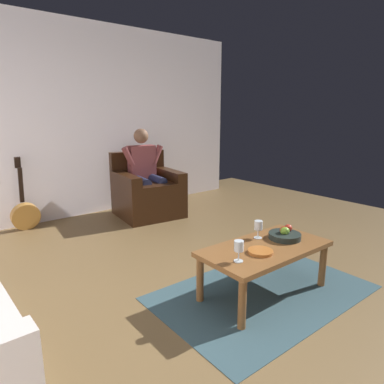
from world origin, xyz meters
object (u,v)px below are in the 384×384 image
object	(u,v)px
person_seated	(146,169)
coffee_table	(265,253)
guitar	(25,214)
armchair	(147,193)
fruit_bowl	(285,234)
wine_glass_near	(258,226)
decorative_dish	(260,252)
wine_glass_far	(239,247)

from	to	relation	value
person_seated	coffee_table	world-z (taller)	person_seated
guitar	armchair	bearing A→B (deg)	164.32
person_seated	guitar	bearing A→B (deg)	-7.38
armchair	fruit_bowl	bearing A→B (deg)	93.18
wine_glass_near	decorative_dish	world-z (taller)	wine_glass_near
fruit_bowl	wine_glass_near	bearing A→B (deg)	-41.76
armchair	decorative_dish	size ratio (longest dim) A/B	4.77
person_seated	guitar	xyz separation A→B (m)	(1.58, -0.41, -0.47)
wine_glass_near	fruit_bowl	size ratio (longest dim) A/B	0.57
person_seated	wine_glass_near	distance (m)	2.46
person_seated	coffee_table	xyz separation A→B (m)	(0.46, 2.59, -0.32)
wine_glass_far	decorative_dish	size ratio (longest dim) A/B	0.82
wine_glass_far	coffee_table	bearing A→B (deg)	-170.84
coffee_table	guitar	bearing A→B (deg)	-69.47
fruit_bowl	wine_glass_far	bearing A→B (deg)	6.09
wine_glass_near	person_seated	bearing A→B (deg)	-98.41
armchair	person_seated	world-z (taller)	person_seated
coffee_table	fruit_bowl	xyz separation A→B (m)	(-0.27, -0.01, 0.10)
coffee_table	decorative_dish	bearing A→B (deg)	24.75
guitar	person_seated	bearing A→B (deg)	165.38
coffee_table	wine_glass_near	size ratio (longest dim) A/B	7.08
person_seated	fruit_bowl	xyz separation A→B (m)	(0.19, 2.58, -0.23)
coffee_table	wine_glass_far	bearing A→B (deg)	9.16
coffee_table	wine_glass_near	bearing A→B (deg)	-121.30
guitar	decorative_dish	xyz separation A→B (m)	(-0.99, 3.07, 0.22)
coffee_table	wine_glass_far	size ratio (longest dim) A/B	6.90
armchair	wine_glass_near	bearing A→B (deg)	88.83
armchair	guitar	distance (m)	1.65
wine_glass_far	person_seated	bearing A→B (deg)	-107.66
coffee_table	decorative_dish	xyz separation A→B (m)	(0.14, 0.06, 0.07)
wine_glass_near	armchair	bearing A→B (deg)	-98.42
armchair	person_seated	xyz separation A→B (m)	(-0.00, -0.03, 0.36)
fruit_bowl	guitar	bearing A→B (deg)	-64.99
armchair	decorative_dish	world-z (taller)	armchair
wine_glass_far	fruit_bowl	size ratio (longest dim) A/B	0.58
wine_glass_far	decorative_dish	distance (m)	0.27
wine_glass_near	decorative_dish	bearing A→B (deg)	43.56
decorative_dish	wine_glass_far	bearing A→B (deg)	-0.51
decorative_dish	fruit_bowl	bearing A→B (deg)	-170.03
wine_glass_far	fruit_bowl	distance (m)	0.67
fruit_bowl	person_seated	bearing A→B (deg)	-94.10
guitar	wine_glass_far	distance (m)	3.17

